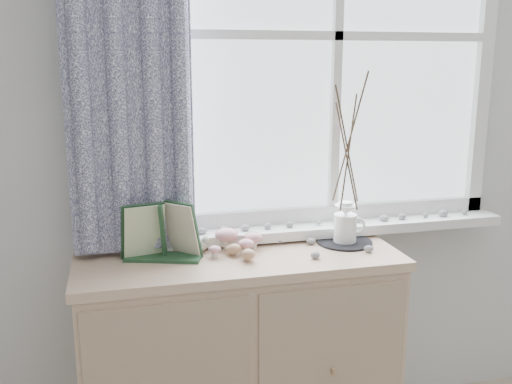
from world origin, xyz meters
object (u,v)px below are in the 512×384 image
at_px(sideboard, 241,360).
at_px(botanical_book, 163,232).
at_px(twig_pitcher, 348,145).
at_px(toadstool_cluster, 236,239).

xyz_separation_m(sideboard, botanical_book, (-0.28, 0.01, 0.53)).
bearing_deg(botanical_book, sideboard, 16.37).
xyz_separation_m(sideboard, twig_pitcher, (0.44, 0.05, 0.81)).
height_order(sideboard, botanical_book, botanical_book).
bearing_deg(twig_pitcher, toadstool_cluster, -164.98).
bearing_deg(twig_pitcher, botanical_book, -159.43).
bearing_deg(toadstool_cluster, sideboard, -88.26).
xyz_separation_m(toadstool_cluster, twig_pitcher, (0.44, -0.02, 0.34)).
bearing_deg(toadstool_cluster, botanical_book, -167.95).
height_order(sideboard, toadstool_cluster, toadstool_cluster).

